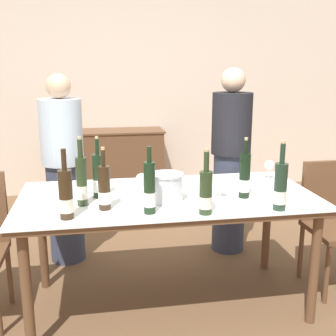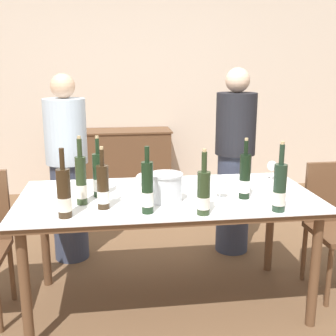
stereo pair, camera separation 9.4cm
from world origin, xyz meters
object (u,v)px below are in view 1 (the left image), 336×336
Objects in this scene: wine_bottle_7 at (66,195)px; chair_right_end at (334,216)px; ice_bucket at (166,187)px; wine_bottle_2 at (98,177)px; wine_glass_1 at (142,181)px; wine_glass_0 at (220,181)px; wine_bottle_1 at (104,189)px; person_guest_left at (230,163)px; person_host at (64,171)px; wine_bottle_0 at (206,193)px; wine_bottle_3 at (82,182)px; wine_bottle_6 at (245,177)px; wine_glass_2 at (269,166)px; sideboard_cabinet at (112,164)px; wine_bottle_4 at (280,187)px; dining_table at (168,206)px; wine_bottle_5 at (150,189)px.

chair_right_end is (1.85, 0.40, -0.38)m from wine_bottle_7.
wine_bottle_2 reaches higher than ice_bucket.
wine_bottle_2 is at bearing 171.27° from wine_glass_1.
ice_bucket is at bearing -178.55° from wine_glass_0.
person_guest_left is (1.07, 0.98, -0.11)m from wine_bottle_1.
person_host is (-1.95, 0.73, 0.24)m from chair_right_end.
wine_bottle_0 is 0.96× the size of wine_bottle_7.
wine_glass_1 is at bearing 15.24° from wine_bottle_3.
wine_bottle_6 is 0.93m from person_guest_left.
wine_bottle_1 is at bearing -170.09° from chair_right_end.
wine_bottle_2 is 1.33m from person_guest_left.
person_host reaches higher than wine_glass_1.
wine_bottle_6 is 2.67× the size of wine_glass_2.
wine_glass_1 is (0.09, -2.47, 0.46)m from sideboard_cabinet.
ice_bucket is 0.44m from wine_bottle_2.
wine_glass_1 is at bearing -87.89° from sideboard_cabinet.
chair_right_end is at bearing 1.67° from wine_bottle_2.
wine_bottle_6 is at bearing 115.18° from wine_bottle_4.
person_guest_left is (1.11, 0.74, -0.12)m from wine_bottle_2.
wine_bottle_7 is (-1.08, -0.19, -0.00)m from wine_bottle_6.
dining_table is 1.24× the size of person_host.
wine_glass_1 is at bearing 39.44° from wine_bottle_1.
person_host is (-0.68, 0.93, -0.11)m from ice_bucket.
wine_bottle_7 is (-0.21, -0.12, 0.01)m from wine_bottle_1.
wine_bottle_6 reaches higher than ice_bucket.
wine_bottle_5 is at bearing -127.30° from person_guest_left.
person_host is at bearing 178.50° from person_guest_left.
wine_bottle_0 is 0.90× the size of wine_bottle_3.
person_host is at bearing 137.33° from wine_bottle_4.
person_host is (-0.27, 0.77, -0.15)m from wine_bottle_2.
person_host is (-0.54, 0.82, -0.12)m from wine_glass_1.
wine_bottle_7 is 1.69m from person_guest_left.
sideboard_cabinet is 2.64m from wine_bottle_3.
wine_bottle_7 reaches higher than wine_glass_2.
person_host reaches higher than wine_glass_0.
wine_bottle_6 is at bearing 38.56° from wine_bottle_0.
ice_bucket is 0.52× the size of wine_bottle_4.
wine_bottle_5 is at bearing 167.91° from wine_bottle_0.
wine_glass_1 is (0.24, 0.20, -0.02)m from wine_bottle_1.
wine_bottle_1 is at bearing -137.72° from person_guest_left.
wine_glass_0 is 1.38m from person_host.
wine_bottle_2 is 2.73× the size of wine_glass_2.
ice_bucket is 0.18m from wine_glass_1.
wine_bottle_2 is (-0.03, 0.24, 0.01)m from wine_bottle_1.
wine_bottle_2 is at bearing -70.76° from person_host.
wine_glass_0 is 0.60m from wine_glass_2.
wine_glass_2 reaches higher than sideboard_cabinet.
dining_table is at bearing -130.76° from person_guest_left.
ice_bucket is 0.57× the size of wine_bottle_1.
wine_bottle_0 is 0.31m from wine_bottle_5.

